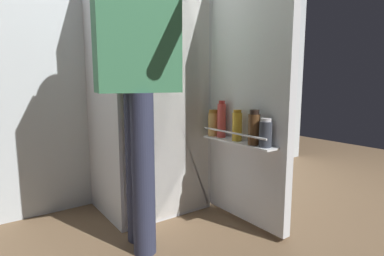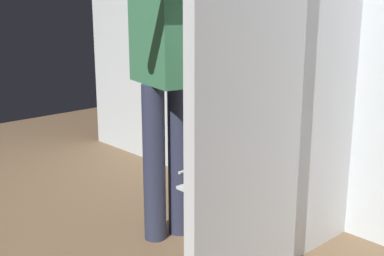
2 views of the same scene
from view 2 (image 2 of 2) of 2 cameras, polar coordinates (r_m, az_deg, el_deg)
The scene contains 2 objects.
refrigerator at distance 2.71m, azimuth 8.57°, elevation 5.03°, with size 0.75×1.22×1.71m.
person at distance 2.62m, azimuth -2.90°, elevation 8.80°, with size 0.56×0.79×1.71m.
Camera 2 is at (1.71, -1.62, 1.29)m, focal length 47.78 mm.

